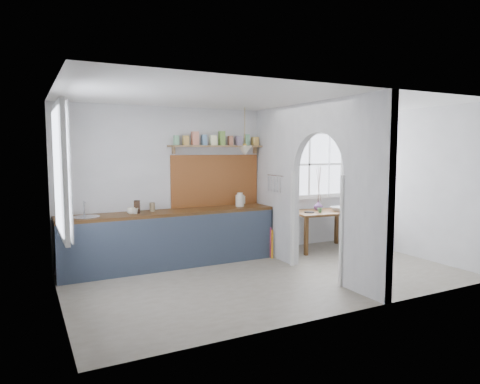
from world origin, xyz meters
name	(u,v)px	position (x,y,z in m)	size (l,w,h in m)	color
floor	(272,277)	(0.00, 0.00, 0.00)	(5.80, 3.20, 0.01)	gray
ceiling	(273,100)	(0.00, 0.00, 2.60)	(5.80, 3.20, 0.01)	silver
walls	(272,190)	(0.00, 0.00, 1.30)	(5.81, 3.21, 2.60)	silver
partition	(309,178)	(0.70, 0.06, 1.45)	(0.12, 3.20, 2.60)	silver
kitchen_window	(59,171)	(-2.87, 0.00, 1.65)	(0.10, 1.16, 1.50)	white
nook_window	(309,164)	(1.80, 1.56, 1.60)	(1.76, 0.10, 1.30)	white
counter	(170,238)	(-1.13, 1.33, 0.46)	(3.50, 0.60, 0.90)	#4E2A11
sink	(86,218)	(-2.43, 1.30, 0.89)	(0.40, 0.40, 0.02)	#B5B9C2
backsplash	(216,180)	(-0.20, 1.58, 1.35)	(1.65, 0.03, 0.90)	brown
shelf	(217,143)	(-0.21, 1.49, 2.01)	(1.75, 0.20, 0.21)	olive
pendant_lamp	(245,150)	(0.15, 1.15, 1.88)	(0.26, 0.26, 0.16)	beige
utensil_rail	(275,176)	(0.61, 0.90, 1.45)	(0.02, 0.02, 0.50)	#B5B9C2
dining_table	(322,230)	(1.80, 1.11, 0.36)	(1.17, 0.78, 0.73)	#4E2A11
chair_left	(282,230)	(0.93, 1.17, 0.43)	(0.39, 0.39, 0.86)	silver
chair_right	(361,223)	(2.72, 1.05, 0.44)	(0.40, 0.40, 0.87)	silver
kettle	(240,200)	(0.14, 1.32, 1.02)	(0.20, 0.16, 0.24)	beige
mug_a	(135,211)	(-1.71, 1.26, 0.95)	(0.10, 0.10, 0.09)	beige
mug_b	(131,211)	(-1.77, 1.28, 0.95)	(0.13, 0.13, 0.10)	beige
knife_block	(137,207)	(-1.66, 1.33, 1.00)	(0.09, 0.12, 0.20)	black
jar	(152,207)	(-1.39, 1.42, 0.97)	(0.09, 0.09, 0.14)	olive
towel_magenta	(270,242)	(0.58, 1.00, 0.28)	(0.02, 0.03, 0.53)	#CA325F
towel_orange	(272,244)	(0.58, 0.94, 0.25)	(0.02, 0.03, 0.50)	orange
bowl	(340,209)	(2.12, 1.00, 0.77)	(0.32, 0.32, 0.08)	silver
table_cup	(320,210)	(1.65, 1.00, 0.77)	(0.09, 0.09, 0.09)	#447443
plate	(309,212)	(1.47, 1.09, 0.74)	(0.19, 0.19, 0.02)	black
vase	(318,206)	(1.81, 1.26, 0.82)	(0.17, 0.17, 0.18)	#46274E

